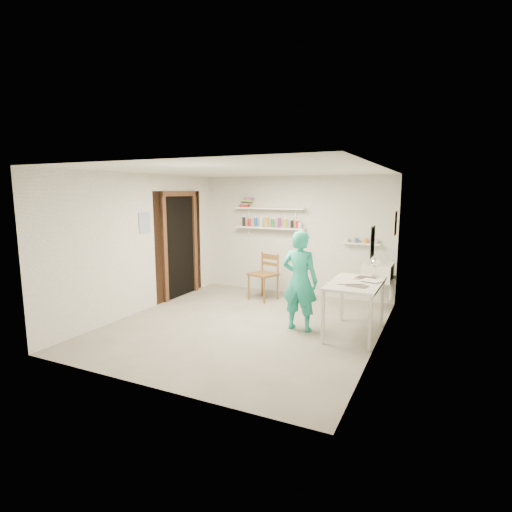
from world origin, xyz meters
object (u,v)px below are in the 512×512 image
at_px(belfast_sink, 378,272).
at_px(man, 300,281).
at_px(wooden_chair, 263,274).
at_px(wall_clock, 304,262).
at_px(work_table, 355,308).
at_px(desk_lamp, 376,263).

height_order(belfast_sink, man, man).
relative_size(belfast_sink, man, 0.39).
distance_m(belfast_sink, man, 1.78).
height_order(belfast_sink, wooden_chair, wooden_chair).
height_order(man, wooden_chair, man).
bearing_deg(man, wall_clock, -84.73).
height_order(man, wall_clock, man).
xyz_separation_m(wall_clock, work_table, (0.81, -0.08, -0.62)).
bearing_deg(work_table, belfast_sink, 85.46).
distance_m(belfast_sink, desk_lamp, 0.97).
relative_size(work_table, desk_lamp, 8.00).
xyz_separation_m(wooden_chair, work_table, (2.01, -1.19, -0.11)).
xyz_separation_m(belfast_sink, work_table, (-0.11, -1.39, -0.30)).
bearing_deg(desk_lamp, belfast_sink, 95.42).
distance_m(belfast_sink, wall_clock, 1.63).
relative_size(wall_clock, work_table, 0.23).
bearing_deg(man, desk_lamp, -145.47).
height_order(wooden_chair, desk_lamp, desk_lamp).
distance_m(man, desk_lamp, 1.20).
bearing_deg(work_table, man, -169.76).
height_order(wall_clock, desk_lamp, wall_clock).
bearing_deg(belfast_sink, man, -120.76).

